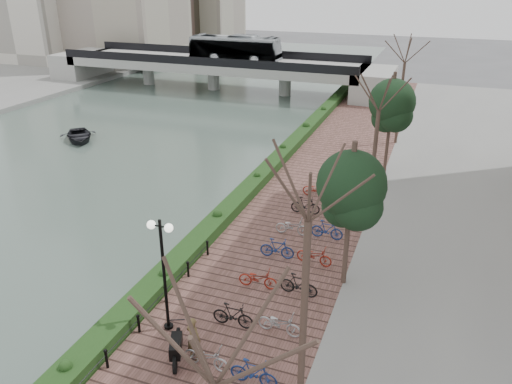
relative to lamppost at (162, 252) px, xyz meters
The scene contains 11 objects.
river_water 27.77m from the lamppost, 128.99° to the left, with size 30.00×130.00×0.02m, color #4E6257.
promenade 14.44m from the lamppost, 83.03° to the left, with size 8.00×75.00×0.50m, color brown.
hedge 16.74m from the lamppost, 95.94° to the left, with size 1.10×56.00×0.60m, color #1A3914.
chain_fence 3.53m from the lamppost, 119.05° to the right, with size 0.10×14.10×0.70m.
lamppost is the anchor object (origin of this frame).
motorcycle 3.30m from the lamppost, 50.52° to the right, with size 0.54×1.74×1.09m, color black, non-canonical shape.
pedestrian 3.23m from the lamppost, 34.04° to the right, with size 0.63×0.41×1.72m, color brown.
bicycle_parking 7.59m from the lamppost, 62.99° to the left, with size 2.40×17.32×1.00m.
street_trees 10.70m from the lamppost, 57.83° to the left, with size 3.20×37.12×6.80m.
bridge 44.62m from the lamppost, 111.99° to the left, with size 36.00×10.77×6.50m.
boat 27.43m from the lamppost, 135.45° to the left, with size 3.00×4.20×0.87m, color black.
Camera 1 is at (10.85, -9.68, 13.01)m, focal length 35.00 mm.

